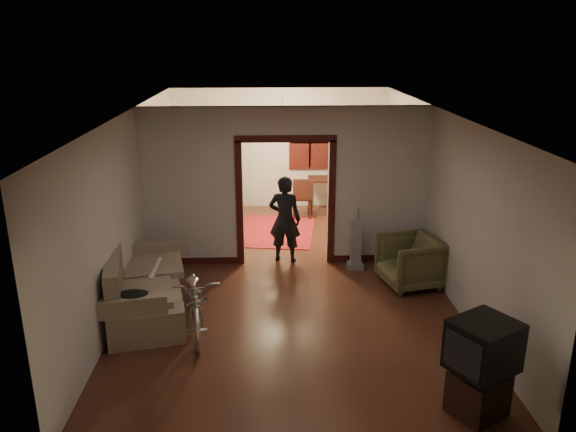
{
  "coord_description": "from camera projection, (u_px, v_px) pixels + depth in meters",
  "views": [
    {
      "loc": [
        -0.35,
        -8.74,
        3.91
      ],
      "look_at": [
        0.0,
        -0.3,
        1.2
      ],
      "focal_mm": 35.0,
      "sensor_mm": 36.0,
      "label": 1
    }
  ],
  "objects": [
    {
      "name": "armchair",
      "position": [
        410.0,
        262.0,
        9.13
      ],
      "size": [
        1.09,
        1.07,
        0.83
      ],
      "primitive_type": "imported",
      "rotation": [
        0.0,
        0.0,
        -1.34
      ],
      "color": "brown",
      "rests_on": "floor"
    },
    {
      "name": "chandelier",
      "position": [
        282.0,
        118.0,
        11.19
      ],
      "size": [
        0.24,
        0.24,
        0.24
      ],
      "primitive_type": "sphere",
      "color": "#FFE0A5",
      "rests_on": "ceiling"
    },
    {
      "name": "vacuum",
      "position": [
        356.0,
        245.0,
        9.77
      ],
      "size": [
        0.29,
        0.24,
        0.89
      ],
      "primitive_type": "cube",
      "rotation": [
        0.0,
        0.0,
        -0.1
      ],
      "color": "gray",
      "rests_on": "floor"
    },
    {
      "name": "light_switch",
      "position": [
        345.0,
        196.0,
        9.83
      ],
      "size": [
        0.08,
        0.01,
        0.12
      ],
      "primitive_type": "cube",
      "color": "silver",
      "rests_on": "partition_wall"
    },
    {
      "name": "wall_right",
      "position": [
        439.0,
        197.0,
        9.2
      ],
      "size": [
        0.02,
        8.5,
        2.8
      ],
      "primitive_type": "cube",
      "color": "beige",
      "rests_on": "floor"
    },
    {
      "name": "desk_chair",
      "position": [
        302.0,
        197.0,
        12.57
      ],
      "size": [
        0.5,
        0.5,
        0.93
      ],
      "primitive_type": "cube",
      "rotation": [
        0.0,
        0.0,
        -0.24
      ],
      "color": "black",
      "rests_on": "floor"
    },
    {
      "name": "sofa",
      "position": [
        144.0,
        279.0,
        8.23
      ],
      "size": [
        1.46,
        2.4,
        1.03
      ],
      "primitive_type": "cube",
      "rotation": [
        0.0,
        0.0,
        0.21
      ],
      "color": "#70644A",
      "rests_on": "floor"
    },
    {
      "name": "door_casing",
      "position": [
        286.0,
        203.0,
        9.91
      ],
      "size": [
        1.74,
        0.2,
        2.32
      ],
      "primitive_type": "cube",
      "color": "#380F0C",
      "rests_on": "floor"
    },
    {
      "name": "wall_back",
      "position": [
        280.0,
        149.0,
        13.14
      ],
      "size": [
        5.0,
        0.02,
        2.8
      ],
      "primitive_type": "cube",
      "color": "beige",
      "rests_on": "floor"
    },
    {
      "name": "far_window",
      "position": [
        310.0,
        142.0,
        13.09
      ],
      "size": [
        0.98,
        0.06,
        1.28
      ],
      "primitive_type": "cube",
      "color": "black",
      "rests_on": "wall_back"
    },
    {
      "name": "globe",
      "position": [
        218.0,
        128.0,
        12.66
      ],
      "size": [
        0.3,
        0.3,
        0.3
      ],
      "primitive_type": "sphere",
      "color": "#1E5972",
      "rests_on": "locker"
    },
    {
      "name": "bicycle",
      "position": [
        196.0,
        300.0,
        7.72
      ],
      "size": [
        0.87,
        1.79,
        0.9
      ],
      "primitive_type": "imported",
      "rotation": [
        0.0,
        0.0,
        0.16
      ],
      "color": "silver",
      "rests_on": "floor"
    },
    {
      "name": "rolled_paper",
      "position": [
        155.0,
        270.0,
        8.51
      ],
      "size": [
        0.1,
        0.81,
        0.1
      ],
      "primitive_type": "cylinder",
      "rotation": [
        1.57,
        0.0,
        0.0
      ],
      "color": "beige",
      "rests_on": "sofa"
    },
    {
      "name": "desk",
      "position": [
        331.0,
        195.0,
        13.1
      ],
      "size": [
        1.05,
        0.59,
        0.77
      ],
      "primitive_type": "cube",
      "rotation": [
        0.0,
        0.0,
        -0.01
      ],
      "color": "black",
      "rests_on": "floor"
    },
    {
      "name": "jacket",
      "position": [
        133.0,
        296.0,
        7.31
      ],
      "size": [
        0.48,
        0.36,
        0.14
      ],
      "primitive_type": "ellipsoid",
      "color": "black",
      "rests_on": "sofa"
    },
    {
      "name": "tv_stand",
      "position": [
        478.0,
        393.0,
        6.05
      ],
      "size": [
        0.7,
        0.69,
        0.48
      ],
      "primitive_type": "cube",
      "rotation": [
        0.0,
        0.0,
        0.54
      ],
      "color": "black",
      "rests_on": "floor"
    },
    {
      "name": "oriental_rug",
      "position": [
        275.0,
        231.0,
        11.79
      ],
      "size": [
        1.84,
        2.26,
        0.02
      ],
      "primitive_type": "cube",
      "rotation": [
        0.0,
        0.0,
        -0.14
      ],
      "color": "maroon",
      "rests_on": "floor"
    },
    {
      "name": "locker",
      "position": [
        220.0,
        174.0,
        12.99
      ],
      "size": [
        0.97,
        0.73,
        1.73
      ],
      "primitive_type": "cube",
      "rotation": [
        0.0,
        0.0,
        0.33
      ],
      "color": "#1F301C",
      "rests_on": "floor"
    },
    {
      "name": "partition_wall",
      "position": [
        286.0,
        187.0,
        9.81
      ],
      "size": [
        5.0,
        0.14,
        2.8
      ],
      "primitive_type": "cube",
      "color": "beige",
      "rests_on": "floor"
    },
    {
      "name": "ceiling",
      "position": [
        287.0,
        112.0,
        8.67
      ],
      "size": [
        5.0,
        8.5,
        0.01
      ],
      "primitive_type": "cube",
      "color": "white",
      "rests_on": "floor"
    },
    {
      "name": "floor",
      "position": [
        287.0,
        278.0,
        9.53
      ],
      "size": [
        5.0,
        8.5,
        0.01
      ],
      "primitive_type": "cube",
      "color": "#381B12",
      "rests_on": "ground"
    },
    {
      "name": "person",
      "position": [
        285.0,
        219.0,
        10.03
      ],
      "size": [
        0.65,
        0.51,
        1.59
      ],
      "primitive_type": "imported",
      "rotation": [
        0.0,
        0.0,
        2.9
      ],
      "color": "black",
      "rests_on": "floor"
    },
    {
      "name": "crt_tv",
      "position": [
        484.0,
        346.0,
        5.87
      ],
      "size": [
        0.84,
        0.82,
        0.55
      ],
      "primitive_type": "cube",
      "rotation": [
        0.0,
        0.0,
        0.54
      ],
      "color": "black",
      "rests_on": "tv_stand"
    },
    {
      "name": "wall_left",
      "position": [
        132.0,
        200.0,
        9.0
      ],
      "size": [
        0.02,
        8.5,
        2.8
      ],
      "primitive_type": "cube",
      "color": "beige",
      "rests_on": "floor"
    }
  ]
}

